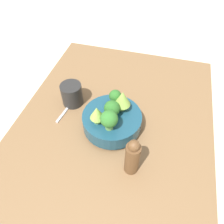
# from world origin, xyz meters

# --- Properties ---
(ground_plane) EXTENTS (6.00, 6.00, 0.00)m
(ground_plane) POSITION_xyz_m (0.00, 0.00, 0.00)
(ground_plane) COLOR beige
(table) EXTENTS (1.01, 0.78, 0.04)m
(table) POSITION_xyz_m (0.00, 0.00, 0.02)
(table) COLOR brown
(table) RESTS_ON ground_plane
(bowl) EXTENTS (0.23, 0.23, 0.07)m
(bowl) POSITION_xyz_m (0.03, 0.00, 0.08)
(bowl) COLOR navy
(bowl) RESTS_ON table
(romanesco_piece_near) EXTENTS (0.05, 0.05, 0.08)m
(romanesco_piece_near) POSITION_xyz_m (0.08, -0.04, 0.16)
(romanesco_piece_near) COLOR #7AB256
(romanesco_piece_near) RESTS_ON bowl
(broccoli_floret_center) EXTENTS (0.06, 0.06, 0.07)m
(broccoli_floret_center) POSITION_xyz_m (0.03, 0.00, 0.15)
(broccoli_floret_center) COLOR #6BA34C
(broccoli_floret_center) RESTS_ON bowl
(romanesco_piece_far) EXTENTS (0.06, 0.06, 0.09)m
(romanesco_piece_far) POSITION_xyz_m (-0.01, 0.03, 0.17)
(romanesco_piece_far) COLOR #609347
(romanesco_piece_far) RESTS_ON bowl
(broccoli_floret_right) EXTENTS (0.06, 0.06, 0.08)m
(broccoli_floret_right) POSITION_xyz_m (0.09, 0.01, 0.16)
(broccoli_floret_right) COLOR #609347
(broccoli_floret_right) RESTS_ON bowl
(broccoli_floret_left) EXTENTS (0.05, 0.05, 0.06)m
(broccoli_floret_left) POSITION_xyz_m (-0.03, -0.01, 0.15)
(broccoli_floret_left) COLOR #7AB256
(broccoli_floret_left) RESTS_ON bowl
(cup) EXTENTS (0.09, 0.09, 0.10)m
(cup) POSITION_xyz_m (-0.06, -0.20, 0.09)
(cup) COLOR black
(cup) RESTS_ON table
(pepper_mill) EXTENTS (0.05, 0.05, 0.16)m
(pepper_mill) POSITION_xyz_m (0.19, 0.11, 0.12)
(pepper_mill) COLOR brown
(pepper_mill) RESTS_ON table
(fork) EXTENTS (0.18, 0.04, 0.01)m
(fork) POSITION_xyz_m (-0.02, -0.21, 0.04)
(fork) COLOR #B2B2B7
(fork) RESTS_ON table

